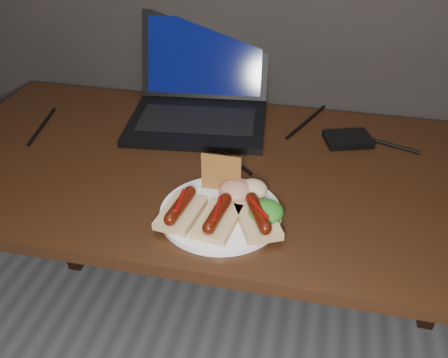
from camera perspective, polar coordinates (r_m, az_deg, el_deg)
desk at (r=1.23m, az=-0.30°, el=-1.92°), size 1.40×0.70×0.75m
laptop at (r=1.38m, az=-2.77°, el=9.19°), size 0.40×0.39×0.25m
hard_drive at (r=1.30m, az=13.97°, el=4.44°), size 0.13×0.11×0.02m
desk_cables at (r=1.29m, az=0.77°, el=5.05°), size 0.99×0.39×0.01m
plate at (r=1.02m, az=-0.36°, el=-3.90°), size 0.32×0.32×0.01m
bread_sausage_left at (r=1.00m, az=-4.98°, el=-3.53°), size 0.09×0.12×0.04m
bread_sausage_center at (r=0.97m, az=-0.75°, el=-4.47°), size 0.08×0.12×0.04m
bread_sausage_right at (r=0.97m, az=3.89°, el=-4.42°), size 0.11×0.13×0.04m
crispbread at (r=1.05m, az=-0.31°, el=0.69°), size 0.09×0.01×0.08m
salad_greens at (r=0.99m, az=4.83°, el=-3.76°), size 0.07×0.07×0.04m
salsa_mound at (r=1.04m, az=1.35°, el=-1.36°), size 0.07×0.07×0.04m
coleslaw_mound at (r=1.05m, az=3.26°, el=-1.20°), size 0.06×0.06×0.04m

